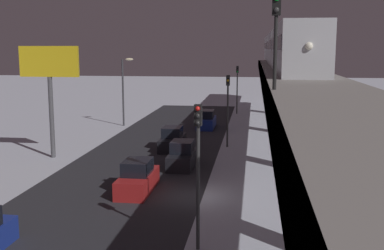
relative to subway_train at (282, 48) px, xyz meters
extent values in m
plane|color=silver|center=(6.67, 27.79, -8.76)|extent=(240.00, 240.00, 0.00)
cube|color=#28282D|center=(11.36, 27.79, -8.75)|extent=(11.00, 89.75, 0.01)
cube|color=gray|center=(0.00, 27.79, -2.18)|extent=(5.00, 89.75, 0.80)
cube|color=#38383D|center=(2.38, 27.79, -2.18)|extent=(0.24, 87.95, 0.80)
cylinder|color=gray|center=(0.00, -9.60, -5.67)|extent=(1.40, 1.40, 6.18)
cylinder|color=gray|center=(0.00, 5.36, -5.67)|extent=(1.40, 1.40, 6.18)
cylinder|color=gray|center=(0.00, 20.31, -5.67)|extent=(1.40, 1.40, 6.18)
cylinder|color=gray|center=(0.00, 35.27, -5.67)|extent=(1.40, 1.40, 6.18)
cube|color=#B7BABF|center=(0.00, 18.60, -0.08)|extent=(2.90, 18.00, 3.40)
cube|color=black|center=(0.00, 18.60, 0.33)|extent=(2.94, 16.20, 0.90)
cube|color=#B7BABF|center=(0.00, 0.00, -0.08)|extent=(2.90, 18.00, 3.40)
cube|color=black|center=(0.00, 0.00, 0.33)|extent=(2.94, 16.20, 0.90)
cube|color=#B7BABF|center=(0.00, -18.60, -0.08)|extent=(2.90, 18.00, 3.40)
cube|color=black|center=(0.00, -18.60, 0.33)|extent=(2.94, 16.20, 0.90)
sphere|color=white|center=(0.00, 27.65, 0.09)|extent=(0.44, 0.44, 0.44)
cylinder|color=black|center=(2.10, 34.30, -0.18)|extent=(0.16, 0.16, 3.20)
cube|color=black|center=(2.10, 34.30, 1.77)|extent=(0.36, 0.28, 0.90)
sphere|color=#333333|center=(2.10, 34.46, 1.54)|extent=(0.22, 0.22, 0.22)
cube|color=black|center=(9.96, 14.69, -8.20)|extent=(1.80, 4.64, 1.10)
cube|color=black|center=(9.96, 14.69, -7.22)|extent=(1.58, 2.23, 0.87)
cylinder|color=black|center=(10.82, 13.25, -8.44)|extent=(0.20, 0.64, 0.64)
cylinder|color=black|center=(9.11, 13.25, -8.44)|extent=(0.20, 0.64, 0.64)
cylinder|color=black|center=(10.82, 16.13, -8.44)|extent=(0.20, 0.64, 0.64)
cylinder|color=black|center=(9.11, 16.13, -8.44)|extent=(0.20, 0.64, 0.64)
cube|color=#A51E1E|center=(9.96, 27.20, -8.20)|extent=(1.80, 4.68, 1.10)
cube|color=black|center=(9.96, 27.20, -7.22)|extent=(1.58, 2.25, 0.87)
cube|color=navy|center=(8.16, 3.02, -8.20)|extent=(1.80, 4.79, 1.10)
cube|color=black|center=(8.16, 3.02, -7.22)|extent=(1.58, 2.30, 0.87)
cube|color=black|center=(8.16, 20.79, -8.20)|extent=(1.80, 4.25, 1.10)
cube|color=black|center=(8.16, 20.79, -7.22)|extent=(1.58, 2.04, 0.87)
cylinder|color=#2D2D2D|center=(5.26, 35.25, -6.01)|extent=(0.16, 0.16, 5.50)
cube|color=black|center=(5.26, 35.25, -2.81)|extent=(0.32, 0.32, 0.90)
sphere|color=red|center=(5.26, 35.43, -2.51)|extent=(0.20, 0.20, 0.20)
sphere|color=black|center=(5.26, 35.43, -2.81)|extent=(0.20, 0.20, 0.20)
sphere|color=black|center=(5.26, 35.43, -3.11)|extent=(0.20, 0.20, 0.20)
cylinder|color=#2D2D2D|center=(5.26, 13.11, -6.01)|extent=(0.16, 0.16, 5.50)
cube|color=black|center=(5.26, 13.11, -2.81)|extent=(0.32, 0.32, 0.90)
sphere|color=black|center=(5.26, 13.29, -2.51)|extent=(0.20, 0.20, 0.20)
sphere|color=yellow|center=(5.26, 13.29, -2.81)|extent=(0.20, 0.20, 0.20)
sphere|color=black|center=(5.26, 13.29, -3.11)|extent=(0.20, 0.20, 0.20)
cylinder|color=#2D2D2D|center=(5.26, -9.04, -6.01)|extent=(0.16, 0.16, 5.50)
cube|color=black|center=(5.26, -9.04, -2.81)|extent=(0.32, 0.32, 0.90)
sphere|color=black|center=(5.26, -8.86, -2.51)|extent=(0.20, 0.20, 0.20)
sphere|color=black|center=(5.26, -8.86, -2.81)|extent=(0.20, 0.20, 0.20)
sphere|color=#19E53F|center=(5.26, -8.86, -3.11)|extent=(0.20, 0.20, 0.20)
cylinder|color=#4C4C51|center=(18.98, 19.08, -5.51)|extent=(0.36, 0.36, 6.50)
cube|color=yellow|center=(18.98, 19.08, -1.06)|extent=(4.80, 0.30, 2.40)
cylinder|color=#38383D|center=(17.66, 2.79, -5.01)|extent=(0.20, 0.20, 7.50)
ellipsoid|color=#F4E5B2|center=(16.86, 2.79, -1.26)|extent=(0.90, 0.44, 0.30)
camera|label=1|loc=(2.93, 54.91, -0.03)|focal=44.58mm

